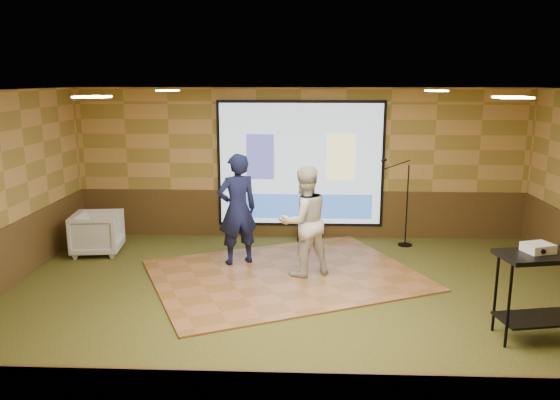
{
  "coord_description": "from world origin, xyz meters",
  "views": [
    {
      "loc": [
        0.04,
        -7.3,
        3.15
      ],
      "look_at": [
        -0.31,
        1.04,
        1.3
      ],
      "focal_mm": 35.0,
      "sensor_mm": 36.0,
      "label": 1
    }
  ],
  "objects_px": {
    "projector": "(538,248)",
    "duffel_bag": "(309,233)",
    "projector_screen": "(300,166)",
    "player_left": "(237,209)",
    "dance_floor": "(285,275)",
    "banquet_chair": "(98,233)",
    "mic_stand": "(403,221)",
    "player_right": "(304,221)",
    "av_table": "(542,277)"
  },
  "relations": [
    {
      "from": "player_left",
      "to": "duffel_bag",
      "type": "relative_size",
      "value": 4.37
    },
    {
      "from": "dance_floor",
      "to": "av_table",
      "type": "bearing_deg",
      "value": -33.57
    },
    {
      "from": "av_table",
      "to": "projector",
      "type": "relative_size",
      "value": 3.47
    },
    {
      "from": "projector",
      "to": "mic_stand",
      "type": "xyz_separation_m",
      "value": [
        -0.9,
        3.84,
        -0.68
      ]
    },
    {
      "from": "projector_screen",
      "to": "duffel_bag",
      "type": "xyz_separation_m",
      "value": [
        0.18,
        -0.21,
        -1.34
      ]
    },
    {
      "from": "av_table",
      "to": "player_right",
      "type": "bearing_deg",
      "value": 143.44
    },
    {
      "from": "projector",
      "to": "duffel_bag",
      "type": "bearing_deg",
      "value": 105.21
    },
    {
      "from": "player_left",
      "to": "banquet_chair",
      "type": "xyz_separation_m",
      "value": [
        -2.65,
        0.5,
        -0.6
      ]
    },
    {
      "from": "dance_floor",
      "to": "player_right",
      "type": "relative_size",
      "value": 2.32
    },
    {
      "from": "player_left",
      "to": "projector",
      "type": "relative_size",
      "value": 5.94
    },
    {
      "from": "mic_stand",
      "to": "banquet_chair",
      "type": "distance_m",
      "value": 5.75
    },
    {
      "from": "projector_screen",
      "to": "player_left",
      "type": "xyz_separation_m",
      "value": [
        -1.06,
        -1.74,
        -0.49
      ]
    },
    {
      "from": "player_left",
      "to": "mic_stand",
      "type": "xyz_separation_m",
      "value": [
        3.05,
        1.24,
        -0.49
      ]
    },
    {
      "from": "player_right",
      "to": "banquet_chair",
      "type": "relative_size",
      "value": 2.08
    },
    {
      "from": "projector_screen",
      "to": "player_right",
      "type": "bearing_deg",
      "value": -88.18
    },
    {
      "from": "player_left",
      "to": "mic_stand",
      "type": "distance_m",
      "value": 3.33
    },
    {
      "from": "projector_screen",
      "to": "duffel_bag",
      "type": "height_order",
      "value": "projector_screen"
    },
    {
      "from": "player_right",
      "to": "av_table",
      "type": "distance_m",
      "value": 3.58
    },
    {
      "from": "dance_floor",
      "to": "banquet_chair",
      "type": "xyz_separation_m",
      "value": [
        -3.48,
        1.04,
        0.37
      ]
    },
    {
      "from": "player_left",
      "to": "banquet_chair",
      "type": "bearing_deg",
      "value": -36.49
    },
    {
      "from": "dance_floor",
      "to": "duffel_bag",
      "type": "bearing_deg",
      "value": 78.81
    },
    {
      "from": "dance_floor",
      "to": "mic_stand",
      "type": "distance_m",
      "value": 2.89
    },
    {
      "from": "player_left",
      "to": "mic_stand",
      "type": "bearing_deg",
      "value": 176.41
    },
    {
      "from": "player_right",
      "to": "duffel_bag",
      "type": "relative_size",
      "value": 4.08
    },
    {
      "from": "av_table",
      "to": "duffel_bag",
      "type": "relative_size",
      "value": 2.55
    },
    {
      "from": "player_left",
      "to": "av_table",
      "type": "bearing_deg",
      "value": 120.79
    },
    {
      "from": "banquet_chair",
      "to": "duffel_bag",
      "type": "bearing_deg",
      "value": -82.16
    },
    {
      "from": "av_table",
      "to": "duffel_bag",
      "type": "xyz_separation_m",
      "value": [
        -2.76,
        4.18,
        -0.68
      ]
    },
    {
      "from": "player_left",
      "to": "projector",
      "type": "xyz_separation_m",
      "value": [
        3.95,
        -2.59,
        0.18
      ]
    },
    {
      "from": "av_table",
      "to": "projector_screen",
      "type": "bearing_deg",
      "value": 123.85
    },
    {
      "from": "mic_stand",
      "to": "banquet_chair",
      "type": "relative_size",
      "value": 1.99
    },
    {
      "from": "projector_screen",
      "to": "player_right",
      "type": "distance_m",
      "value": 2.33
    },
    {
      "from": "dance_floor",
      "to": "player_left",
      "type": "relative_size",
      "value": 2.17
    },
    {
      "from": "projector",
      "to": "duffel_bag",
      "type": "relative_size",
      "value": 0.74
    },
    {
      "from": "dance_floor",
      "to": "projector",
      "type": "xyz_separation_m",
      "value": [
        3.12,
        -2.05,
        1.16
      ]
    },
    {
      "from": "av_table",
      "to": "projector",
      "type": "distance_m",
      "value": 0.37
    },
    {
      "from": "av_table",
      "to": "banquet_chair",
      "type": "relative_size",
      "value": 1.3
    },
    {
      "from": "projector_screen",
      "to": "player_right",
      "type": "relative_size",
      "value": 1.86
    },
    {
      "from": "projector_screen",
      "to": "mic_stand",
      "type": "relative_size",
      "value": 1.95
    },
    {
      "from": "dance_floor",
      "to": "player_left",
      "type": "height_order",
      "value": "player_left"
    },
    {
      "from": "player_right",
      "to": "mic_stand",
      "type": "xyz_separation_m",
      "value": [
        1.92,
        1.76,
        -0.43
      ]
    },
    {
      "from": "projector_screen",
      "to": "player_left",
      "type": "distance_m",
      "value": 2.1
    },
    {
      "from": "projector_screen",
      "to": "banquet_chair",
      "type": "bearing_deg",
      "value": -161.49
    },
    {
      "from": "projector",
      "to": "player_left",
      "type": "bearing_deg",
      "value": 128.66
    },
    {
      "from": "banquet_chair",
      "to": "player_right",
      "type": "bearing_deg",
      "value": -112.02
    },
    {
      "from": "mic_stand",
      "to": "dance_floor",
      "type": "bearing_deg",
      "value": -134.74
    },
    {
      "from": "projector_screen",
      "to": "mic_stand",
      "type": "distance_m",
      "value": 2.27
    },
    {
      "from": "projector_screen",
      "to": "mic_stand",
      "type": "height_order",
      "value": "projector_screen"
    },
    {
      "from": "projector_screen",
      "to": "player_left",
      "type": "relative_size",
      "value": 1.73
    },
    {
      "from": "player_right",
      "to": "duffel_bag",
      "type": "bearing_deg",
      "value": -120.89
    }
  ]
}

